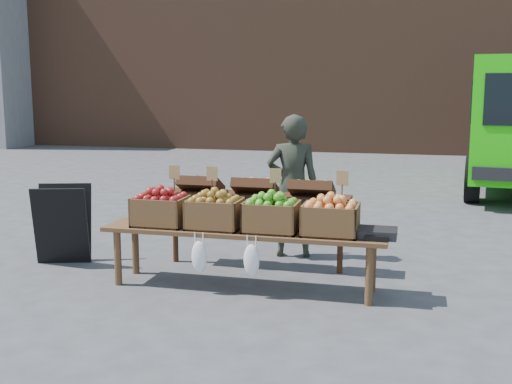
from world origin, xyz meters
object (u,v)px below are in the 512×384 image
(vendor, at_px, (293,186))
(display_bench, at_px, (243,259))
(weighing_scale, at_px, (378,233))
(crate_golden_apples, at_px, (161,211))
(chalkboard_sign, at_px, (63,224))
(crate_russet_pears, at_px, (215,214))
(back_table, at_px, (255,219))
(crate_red_apples, at_px, (271,217))
(crate_green_apples, at_px, (331,220))

(vendor, xyz_separation_m, display_bench, (-0.23, -1.27, -0.52))
(vendor, xyz_separation_m, weighing_scale, (1.02, -1.27, -0.19))
(vendor, relative_size, crate_golden_apples, 3.20)
(vendor, relative_size, chalkboard_sign, 1.85)
(chalkboard_sign, height_order, crate_russet_pears, chalkboard_sign)
(back_table, bearing_deg, chalkboard_sign, -170.73)
(vendor, height_order, crate_russet_pears, vendor)
(vendor, height_order, display_bench, vendor)
(back_table, distance_m, crate_red_apples, 0.82)
(display_bench, bearing_deg, back_table, 95.19)
(display_bench, xyz_separation_m, crate_red_apples, (0.28, 0.00, 0.42))
(vendor, distance_m, chalkboard_sign, 2.55)
(display_bench, xyz_separation_m, crate_green_apples, (0.82, 0.00, 0.42))
(crate_golden_apples, bearing_deg, display_bench, 0.00)
(vendor, distance_m, display_bench, 1.39)
(crate_red_apples, bearing_deg, display_bench, 180.00)
(crate_russet_pears, relative_size, weighing_scale, 1.47)
(vendor, bearing_deg, back_table, 51.12)
(chalkboard_sign, xyz_separation_m, crate_green_apples, (2.96, -0.38, 0.28))
(crate_green_apples, bearing_deg, vendor, 115.15)
(display_bench, distance_m, crate_green_apples, 0.93)
(crate_russet_pears, distance_m, crate_red_apples, 0.55)
(vendor, bearing_deg, crate_golden_apples, 39.36)
(vendor, height_order, crate_red_apples, vendor)
(back_table, xyz_separation_m, weighing_scale, (1.32, -0.72, 0.09))
(back_table, height_order, crate_golden_apples, back_table)
(display_bench, distance_m, crate_russet_pears, 0.51)
(crate_green_apples, bearing_deg, crate_red_apples, 180.00)
(crate_green_apples, bearing_deg, weighing_scale, 0.00)
(display_bench, bearing_deg, crate_russet_pears, 180.00)
(crate_red_apples, height_order, weighing_scale, crate_red_apples)
(back_table, height_order, crate_green_apples, back_table)
(display_bench, height_order, crate_golden_apples, crate_golden_apples)
(back_table, xyz_separation_m, display_bench, (0.07, -0.72, -0.24))
(back_table, bearing_deg, crate_green_apples, -38.96)
(vendor, xyz_separation_m, crate_russet_pears, (-0.50, -1.27, -0.09))
(crate_russet_pears, bearing_deg, crate_green_apples, 0.00)
(crate_russet_pears, bearing_deg, crate_red_apples, 0.00)
(chalkboard_sign, xyz_separation_m, back_table, (2.07, 0.34, 0.09))
(display_bench, relative_size, weighing_scale, 7.94)
(vendor, bearing_deg, crate_red_apples, 81.07)
(back_table, relative_size, crate_red_apples, 4.20)
(chalkboard_sign, height_order, crate_golden_apples, chalkboard_sign)
(crate_red_apples, bearing_deg, crate_russet_pears, 180.00)
(crate_golden_apples, height_order, crate_russet_pears, same)
(crate_russet_pears, relative_size, crate_red_apples, 1.00)
(crate_russet_pears, xyz_separation_m, crate_red_apples, (0.55, 0.00, 0.00))
(crate_golden_apples, distance_m, crate_russet_pears, 0.55)
(crate_green_apples, bearing_deg, display_bench, 180.00)
(crate_golden_apples, height_order, crate_green_apples, same)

